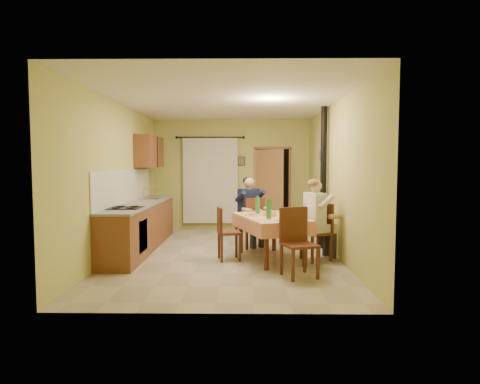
{
  "coord_description": "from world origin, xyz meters",
  "views": [
    {
      "loc": [
        0.35,
        -7.38,
        1.67
      ],
      "look_at": [
        0.25,
        0.1,
        1.15
      ],
      "focal_mm": 30.0,
      "sensor_mm": 36.0,
      "label": 1
    }
  ],
  "objects_px": {
    "chair_near": "(299,257)",
    "dining_table": "(271,238)",
    "chair_left": "(228,243)",
    "man_right": "(316,210)",
    "chair_right": "(317,243)",
    "chair_far": "(250,233)",
    "man_far": "(250,204)",
    "stove_flue": "(323,197)"
  },
  "relations": [
    {
      "from": "chair_far",
      "to": "stove_flue",
      "type": "relative_size",
      "value": 0.36
    },
    {
      "from": "chair_right",
      "to": "stove_flue",
      "type": "bearing_deg",
      "value": -38.58
    },
    {
      "from": "dining_table",
      "to": "chair_right",
      "type": "distance_m",
      "value": 0.8
    },
    {
      "from": "chair_near",
      "to": "stove_flue",
      "type": "bearing_deg",
      "value": -128.96
    },
    {
      "from": "dining_table",
      "to": "stove_flue",
      "type": "distance_m",
      "value": 1.63
    },
    {
      "from": "chair_far",
      "to": "man_right",
      "type": "xyz_separation_m",
      "value": [
        1.14,
        -1.08,
        0.59
      ]
    },
    {
      "from": "chair_far",
      "to": "man_far",
      "type": "bearing_deg",
      "value": 90.0
    },
    {
      "from": "chair_near",
      "to": "stove_flue",
      "type": "height_order",
      "value": "stove_flue"
    },
    {
      "from": "chair_near",
      "to": "chair_right",
      "type": "relative_size",
      "value": 1.03
    },
    {
      "from": "chair_right",
      "to": "stove_flue",
      "type": "xyz_separation_m",
      "value": [
        0.31,
        1.07,
        0.73
      ]
    },
    {
      "from": "dining_table",
      "to": "chair_right",
      "type": "relative_size",
      "value": 1.8
    },
    {
      "from": "dining_table",
      "to": "chair_left",
      "type": "distance_m",
      "value": 0.75
    },
    {
      "from": "chair_left",
      "to": "man_far",
      "type": "relative_size",
      "value": 0.67
    },
    {
      "from": "chair_far",
      "to": "stove_flue",
      "type": "height_order",
      "value": "stove_flue"
    },
    {
      "from": "dining_table",
      "to": "chair_far",
      "type": "relative_size",
      "value": 1.77
    },
    {
      "from": "chair_near",
      "to": "dining_table",
      "type": "bearing_deg",
      "value": -91.48
    },
    {
      "from": "chair_left",
      "to": "man_far",
      "type": "bearing_deg",
      "value": 148.45
    },
    {
      "from": "dining_table",
      "to": "chair_right",
      "type": "height_order",
      "value": "chair_right"
    },
    {
      "from": "chair_right",
      "to": "chair_left",
      "type": "xyz_separation_m",
      "value": [
        -1.54,
        -0.0,
        -0.0
      ]
    },
    {
      "from": "chair_far",
      "to": "chair_right",
      "type": "distance_m",
      "value": 1.57
    },
    {
      "from": "man_right",
      "to": "stove_flue",
      "type": "relative_size",
      "value": 0.5
    },
    {
      "from": "chair_left",
      "to": "chair_right",
      "type": "bearing_deg",
      "value": 77.81
    },
    {
      "from": "dining_table",
      "to": "chair_far",
      "type": "bearing_deg",
      "value": 90.31
    },
    {
      "from": "chair_far",
      "to": "chair_left",
      "type": "relative_size",
      "value": 1.09
    },
    {
      "from": "man_far",
      "to": "chair_far",
      "type": "bearing_deg",
      "value": -90.0
    },
    {
      "from": "chair_near",
      "to": "chair_left",
      "type": "distance_m",
      "value": 1.5
    },
    {
      "from": "dining_table",
      "to": "man_far",
      "type": "height_order",
      "value": "man_far"
    },
    {
      "from": "chair_right",
      "to": "dining_table",
      "type": "bearing_deg",
      "value": 63.75
    },
    {
      "from": "stove_flue",
      "to": "man_right",
      "type": "bearing_deg",
      "value": -106.62
    },
    {
      "from": "chair_left",
      "to": "stove_flue",
      "type": "distance_m",
      "value": 2.26
    },
    {
      "from": "dining_table",
      "to": "chair_near",
      "type": "height_order",
      "value": "chair_near"
    },
    {
      "from": "man_far",
      "to": "stove_flue",
      "type": "height_order",
      "value": "stove_flue"
    },
    {
      "from": "dining_table",
      "to": "man_far",
      "type": "xyz_separation_m",
      "value": [
        -0.36,
        1.03,
        0.5
      ]
    },
    {
      "from": "dining_table",
      "to": "man_right",
      "type": "relative_size",
      "value": 1.29
    },
    {
      "from": "stove_flue",
      "to": "chair_near",
      "type": "bearing_deg",
      "value": -109.77
    },
    {
      "from": "chair_left",
      "to": "man_right",
      "type": "height_order",
      "value": "man_right"
    },
    {
      "from": "chair_left",
      "to": "stove_flue",
      "type": "xyz_separation_m",
      "value": [
        1.84,
        1.07,
        0.74
      ]
    },
    {
      "from": "dining_table",
      "to": "chair_near",
      "type": "distance_m",
      "value": 1.15
    },
    {
      "from": "chair_left",
      "to": "man_right",
      "type": "xyz_separation_m",
      "value": [
        1.52,
        -0.0,
        0.59
      ]
    },
    {
      "from": "chair_near",
      "to": "man_right",
      "type": "distance_m",
      "value": 1.26
    },
    {
      "from": "chair_near",
      "to": "chair_left",
      "type": "height_order",
      "value": "chair_near"
    },
    {
      "from": "dining_table",
      "to": "chair_far",
      "type": "height_order",
      "value": "chair_far"
    }
  ]
}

